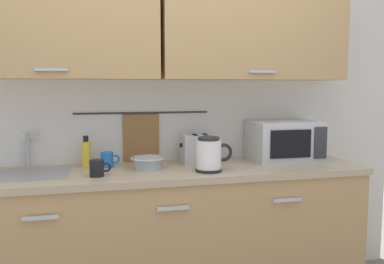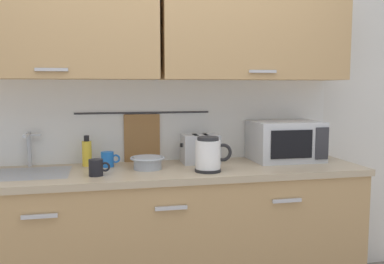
# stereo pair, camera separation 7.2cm
# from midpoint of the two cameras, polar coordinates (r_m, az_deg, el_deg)

# --- Properties ---
(counter_unit) EXTENTS (2.53, 0.64, 0.90)m
(counter_unit) POSITION_cam_midpoint_polar(r_m,az_deg,el_deg) (2.69, -4.98, -14.39)
(counter_unit) COLOR tan
(counter_unit) RESTS_ON ground
(back_wall_assembly) EXTENTS (3.70, 0.41, 2.50)m
(back_wall_assembly) POSITION_cam_midpoint_polar(r_m,az_deg,el_deg) (2.75, -5.74, 8.72)
(back_wall_assembly) COLOR silver
(back_wall_assembly) RESTS_ON ground
(sink_faucet) EXTENTS (0.09, 0.17, 0.22)m
(sink_faucet) POSITION_cam_midpoint_polar(r_m,az_deg,el_deg) (2.77, -22.50, -1.68)
(sink_faucet) COLOR #B2B5BA
(sink_faucet) RESTS_ON counter_unit
(microwave) EXTENTS (0.46, 0.35, 0.27)m
(microwave) POSITION_cam_midpoint_polar(r_m,az_deg,el_deg) (2.91, 11.87, -1.16)
(microwave) COLOR silver
(microwave) RESTS_ON counter_unit
(electric_kettle) EXTENTS (0.23, 0.16, 0.21)m
(electric_kettle) POSITION_cam_midpoint_polar(r_m,az_deg,el_deg) (2.46, 1.58, -3.15)
(electric_kettle) COLOR black
(electric_kettle) RESTS_ON counter_unit
(dish_soap_bottle) EXTENTS (0.06, 0.06, 0.20)m
(dish_soap_bottle) POSITION_cam_midpoint_polar(r_m,az_deg,el_deg) (2.71, -15.15, -2.83)
(dish_soap_bottle) COLOR yellow
(dish_soap_bottle) RESTS_ON counter_unit
(mug_near_sink) EXTENTS (0.12, 0.08, 0.09)m
(mug_near_sink) POSITION_cam_midpoint_polar(r_m,az_deg,el_deg) (2.66, -12.36, -3.76)
(mug_near_sink) COLOR blue
(mug_near_sink) RESTS_ON counter_unit
(mixing_bowl) EXTENTS (0.21, 0.21, 0.08)m
(mixing_bowl) POSITION_cam_midpoint_polar(r_m,az_deg,el_deg) (2.55, -6.92, -4.15)
(mixing_bowl) COLOR #A5ADB7
(mixing_bowl) RESTS_ON counter_unit
(toaster) EXTENTS (0.26, 0.17, 0.19)m
(toaster) POSITION_cam_midpoint_polar(r_m,az_deg,el_deg) (2.74, 0.33, -2.31)
(toaster) COLOR #B7BABF
(toaster) RESTS_ON counter_unit
(mug_by_kettle) EXTENTS (0.12, 0.08, 0.09)m
(mug_by_kettle) POSITION_cam_midpoint_polar(r_m,az_deg,el_deg) (2.40, -13.80, -4.86)
(mug_by_kettle) COLOR black
(mug_by_kettle) RESTS_ON counter_unit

